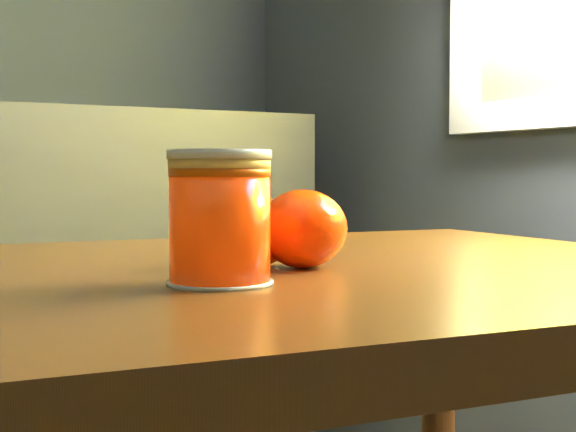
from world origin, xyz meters
TOP-DOWN VIEW (x-y plane):
  - table at (0.84, 0.07)m, footprint 0.95×0.70m
  - juice_glass at (0.79, -0.02)m, footprint 0.07×0.07m
  - orange_front at (0.89, 0.04)m, footprint 0.10×0.10m
  - orange_back at (0.86, 0.06)m, footprint 0.09×0.09m

SIDE VIEW (x-z plane):
  - table at x=0.84m, z-range 0.25..0.93m
  - orange_back at x=0.86m, z-range 0.68..0.74m
  - orange_front at x=0.89m, z-range 0.68..0.74m
  - juice_glass at x=0.79m, z-range 0.68..0.77m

